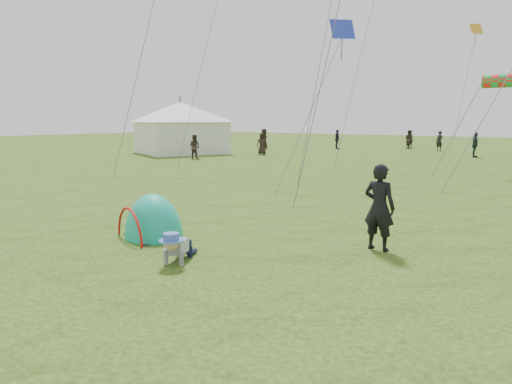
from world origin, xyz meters
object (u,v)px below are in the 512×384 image
Objects in this scene: crawling_toddler at (176,246)px; popup_tent at (154,237)px; standing_adult at (379,207)px; event_marquee at (181,126)px.

popup_tent is at bearing 127.40° from crawling_toddler.
standing_adult is (4.47, 1.99, 0.88)m from popup_tent.
event_marquee is at bearing 112.08° from crawling_toddler.
crawling_toddler is 2.06m from popup_tent.
event_marquee reaches higher than standing_adult.
popup_tent is at bearing -22.32° from event_marquee.
standing_adult is at bearing 43.11° from popup_tent.
popup_tent is (-1.77, 1.01, -0.31)m from crawling_toddler.
crawling_toddler is at bearing -21.13° from event_marquee.
event_marquee is at bearing 152.98° from popup_tent.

